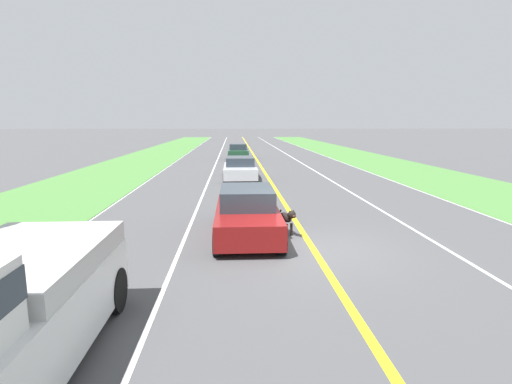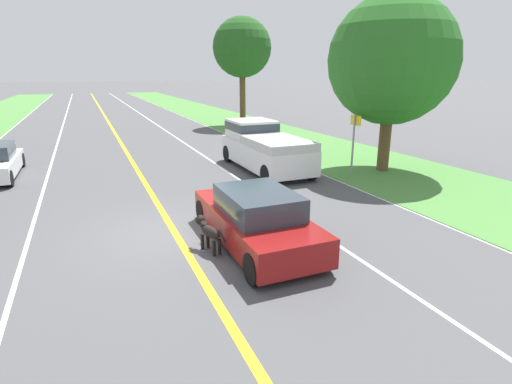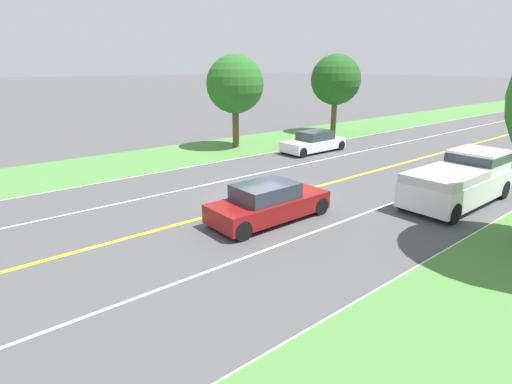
{
  "view_description": "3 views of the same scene",
  "coord_description": "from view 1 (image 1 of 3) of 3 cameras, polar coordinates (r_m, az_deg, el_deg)",
  "views": [
    {
      "loc": [
        2.08,
        10.0,
        3.29
      ],
      "look_at": [
        1.39,
        -2.05,
        1.18
      ],
      "focal_mm": 28.0,
      "sensor_mm": 36.0,
      "label": 1
    },
    {
      "loc": [
        -1.86,
        -9.82,
        4.04
      ],
      "look_at": [
        1.95,
        -0.88,
        1.13
      ],
      "focal_mm": 28.0,
      "sensor_mm": 36.0,
      "label": 2
    },
    {
      "loc": [
        11.79,
        -10.34,
        5.35
      ],
      "look_at": [
        1.5,
        -1.9,
        1.09
      ],
      "focal_mm": 28.0,
      "sensor_mm": 36.0,
      "label": 3
    }
  ],
  "objects": [
    {
      "name": "dog",
      "position": [
        11.84,
        4.46,
        -3.71
      ],
      "size": [
        0.48,
        1.19,
        0.82
      ],
      "rotation": [
        0.0,
        0.0,
        0.3
      ],
      "color": "black",
      "rests_on": "ground"
    },
    {
      "name": "centre_divider_line",
      "position": [
        10.73,
        8.16,
        -8.02
      ],
      "size": [
        0.18,
        160.0,
        0.01
      ],
      "primitive_type": "cube",
      "color": "yellow",
      "rests_on": "ground"
    },
    {
      "name": "ground_plane",
      "position": [
        10.73,
        8.16,
        -8.05
      ],
      "size": [
        400.0,
        400.0,
        0.0
      ],
      "primitive_type": "plane",
      "color": "#4C4C4F"
    },
    {
      "name": "lane_dash_same_dir",
      "position": [
        10.62,
        -10.9,
        -8.29
      ],
      "size": [
        0.1,
        160.0,
        0.01
      ],
      "primitive_type": "cube",
      "color": "white",
      "rests_on": "ground"
    },
    {
      "name": "car_trailing_near",
      "position": [
        23.45,
        -2.29,
        3.35
      ],
      "size": [
        1.92,
        4.38,
        1.29
      ],
      "color": "silver",
      "rests_on": "ground"
    },
    {
      "name": "ego_car",
      "position": [
        11.79,
        -1.29,
        -3.03
      ],
      "size": [
        1.84,
        4.52,
        1.39
      ],
      "color": "maroon",
      "rests_on": "ground"
    },
    {
      "name": "lane_edge_line_right",
      "position": [
        11.62,
        -28.43,
        -7.75
      ],
      "size": [
        0.14,
        160.0,
        0.01
      ],
      "primitive_type": "cube",
      "color": "white",
      "rests_on": "ground"
    },
    {
      "name": "car_trailing_mid",
      "position": [
        36.64,
        -2.57,
        5.77
      ],
      "size": [
        1.83,
        4.37,
        1.36
      ],
      "color": "#1E472D",
      "rests_on": "ground"
    },
    {
      "name": "lane_dash_oncoming",
      "position": [
        11.91,
        25.03,
        -7.06
      ],
      "size": [
        0.1,
        160.0,
        0.01
      ],
      "primitive_type": "cube",
      "color": "white",
      "rests_on": "ground"
    }
  ]
}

